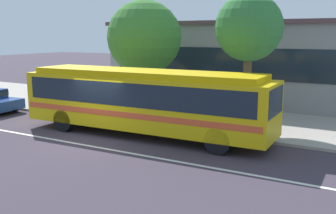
{
  "coord_description": "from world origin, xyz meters",
  "views": [
    {
      "loc": [
        10.67,
        -12.43,
        4.38
      ],
      "look_at": [
        2.46,
        2.01,
        1.3
      ],
      "focal_mm": 42.35,
      "sensor_mm": 36.0,
      "label": 1
    }
  ],
  "objects_px": {
    "transit_bus": "(144,98)",
    "bus_stop_sign": "(272,101)",
    "pedestrian_standing_by_tree": "(243,108)",
    "pedestrian_waiting_near_sign": "(118,100)",
    "pedestrian_walking_along_curb": "(96,95)",
    "street_tree_near_stop": "(144,38)",
    "street_tree_mid_block": "(249,28)"
  },
  "relations": [
    {
      "from": "pedestrian_standing_by_tree",
      "to": "street_tree_mid_block",
      "type": "distance_m",
      "value": 3.55
    },
    {
      "from": "pedestrian_waiting_near_sign",
      "to": "street_tree_near_stop",
      "type": "xyz_separation_m",
      "value": [
        -0.05,
        2.57,
        3.09
      ]
    },
    {
      "from": "transit_bus",
      "to": "street_tree_mid_block",
      "type": "bearing_deg",
      "value": 44.3
    },
    {
      "from": "transit_bus",
      "to": "bus_stop_sign",
      "type": "height_order",
      "value": "transit_bus"
    },
    {
      "from": "pedestrian_walking_along_curb",
      "to": "street_tree_near_stop",
      "type": "xyz_separation_m",
      "value": [
        1.96,
        1.85,
        3.08
      ]
    },
    {
      "from": "street_tree_mid_block",
      "to": "transit_bus",
      "type": "bearing_deg",
      "value": -135.7
    },
    {
      "from": "pedestrian_walking_along_curb",
      "to": "street_tree_mid_block",
      "type": "height_order",
      "value": "street_tree_mid_block"
    },
    {
      "from": "pedestrian_waiting_near_sign",
      "to": "transit_bus",
      "type": "bearing_deg",
      "value": -33.87
    },
    {
      "from": "street_tree_mid_block",
      "to": "pedestrian_standing_by_tree",
      "type": "bearing_deg",
      "value": -85.61
    },
    {
      "from": "pedestrian_waiting_near_sign",
      "to": "street_tree_mid_block",
      "type": "bearing_deg",
      "value": 13.27
    },
    {
      "from": "pedestrian_waiting_near_sign",
      "to": "pedestrian_walking_along_curb",
      "type": "distance_m",
      "value": 2.13
    },
    {
      "from": "transit_bus",
      "to": "pedestrian_standing_by_tree",
      "type": "relative_size",
      "value": 6.74
    },
    {
      "from": "pedestrian_waiting_near_sign",
      "to": "bus_stop_sign",
      "type": "relative_size",
      "value": 0.7
    },
    {
      "from": "transit_bus",
      "to": "pedestrian_standing_by_tree",
      "type": "bearing_deg",
      "value": 39.08
    },
    {
      "from": "transit_bus",
      "to": "pedestrian_waiting_near_sign",
      "type": "distance_m",
      "value": 3.42
    },
    {
      "from": "pedestrian_walking_along_curb",
      "to": "pedestrian_standing_by_tree",
      "type": "height_order",
      "value": "pedestrian_standing_by_tree"
    },
    {
      "from": "pedestrian_standing_by_tree",
      "to": "bus_stop_sign",
      "type": "height_order",
      "value": "bus_stop_sign"
    },
    {
      "from": "pedestrian_waiting_near_sign",
      "to": "street_tree_mid_block",
      "type": "relative_size",
      "value": 0.27
    },
    {
      "from": "transit_bus",
      "to": "street_tree_mid_block",
      "type": "xyz_separation_m",
      "value": [
        3.43,
        3.35,
        2.95
      ]
    },
    {
      "from": "pedestrian_waiting_near_sign",
      "to": "pedestrian_walking_along_curb",
      "type": "relative_size",
      "value": 0.98
    },
    {
      "from": "bus_stop_sign",
      "to": "street_tree_near_stop",
      "type": "xyz_separation_m",
      "value": [
        -7.8,
        2.34,
        2.55
      ]
    },
    {
      "from": "bus_stop_sign",
      "to": "transit_bus",
      "type": "bearing_deg",
      "value": -156.93
    },
    {
      "from": "transit_bus",
      "to": "bus_stop_sign",
      "type": "relative_size",
      "value": 4.88
    },
    {
      "from": "pedestrian_waiting_near_sign",
      "to": "bus_stop_sign",
      "type": "distance_m",
      "value": 7.77
    },
    {
      "from": "pedestrian_standing_by_tree",
      "to": "transit_bus",
      "type": "bearing_deg",
      "value": -140.92
    },
    {
      "from": "bus_stop_sign",
      "to": "street_tree_near_stop",
      "type": "distance_m",
      "value": 8.53
    },
    {
      "from": "pedestrian_standing_by_tree",
      "to": "street_tree_near_stop",
      "type": "relative_size",
      "value": 0.28
    },
    {
      "from": "pedestrian_walking_along_curb",
      "to": "street_tree_near_stop",
      "type": "relative_size",
      "value": 0.27
    },
    {
      "from": "pedestrian_walking_along_curb",
      "to": "street_tree_mid_block",
      "type": "bearing_deg",
      "value": 5.22
    },
    {
      "from": "bus_stop_sign",
      "to": "pedestrian_waiting_near_sign",
      "type": "bearing_deg",
      "value": -178.31
    },
    {
      "from": "pedestrian_waiting_near_sign",
      "to": "bus_stop_sign",
      "type": "xyz_separation_m",
      "value": [
        7.75,
        0.23,
        0.54
      ]
    },
    {
      "from": "transit_bus",
      "to": "pedestrian_walking_along_curb",
      "type": "bearing_deg",
      "value": 151.6
    }
  ]
}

